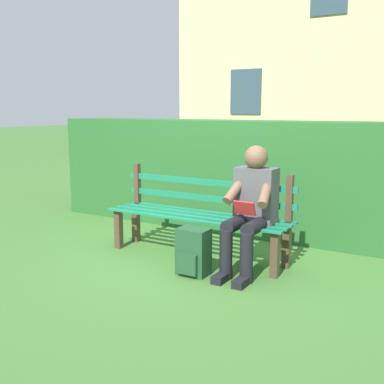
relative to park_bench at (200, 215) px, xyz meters
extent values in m
plane|color=#3D6B2D|center=(0.00, 0.06, -0.44)|extent=(60.00, 60.00, 0.00)
cube|color=#4C3828|center=(-0.90, 0.22, -0.22)|extent=(0.07, 0.07, 0.43)
cube|color=#4C3828|center=(0.90, 0.22, -0.22)|extent=(0.07, 0.07, 0.43)
cube|color=#4C3828|center=(-0.90, -0.10, -0.22)|extent=(0.07, 0.07, 0.43)
cube|color=#4C3828|center=(0.90, -0.10, -0.22)|extent=(0.07, 0.07, 0.43)
cube|color=#197251|center=(0.00, -0.15, 0.00)|extent=(1.96, 0.06, 0.02)
cube|color=#197251|center=(0.00, -0.01, 0.00)|extent=(1.96, 0.06, 0.02)
cube|color=#197251|center=(0.00, 0.13, 0.00)|extent=(1.96, 0.06, 0.02)
cube|color=#197251|center=(0.00, 0.27, 0.00)|extent=(1.96, 0.06, 0.02)
cube|color=#4C3828|center=(-0.90, -0.14, 0.24)|extent=(0.06, 0.06, 0.45)
cube|color=#4C3828|center=(0.90, -0.14, 0.24)|extent=(0.06, 0.06, 0.45)
cube|color=#197251|center=(0.00, -0.14, 0.15)|extent=(1.96, 0.02, 0.06)
cube|color=#197251|center=(0.00, -0.14, 0.32)|extent=(1.96, 0.02, 0.06)
cube|color=#4C4C51|center=(-0.63, 0.04, 0.27)|extent=(0.38, 0.22, 0.52)
sphere|color=brown|center=(-0.63, 0.06, 0.63)|extent=(0.22, 0.22, 0.22)
cylinder|color=black|center=(-0.73, 0.25, 0.03)|extent=(0.13, 0.42, 0.13)
cylinder|color=black|center=(-0.53, 0.25, 0.03)|extent=(0.13, 0.42, 0.13)
cylinder|color=black|center=(-0.73, 0.46, -0.21)|extent=(0.12, 0.12, 0.45)
cylinder|color=black|center=(-0.53, 0.46, -0.21)|extent=(0.12, 0.12, 0.45)
cube|color=black|center=(-0.73, 0.54, -0.40)|extent=(0.10, 0.24, 0.07)
cube|color=black|center=(-0.53, 0.54, -0.40)|extent=(0.10, 0.24, 0.07)
cylinder|color=brown|center=(-0.78, 0.18, 0.33)|extent=(0.14, 0.32, 0.26)
cylinder|color=brown|center=(-0.48, 0.18, 0.33)|extent=(0.14, 0.32, 0.26)
cube|color=#B22626|center=(-0.63, 0.30, 0.19)|extent=(0.20, 0.07, 0.13)
cube|color=#265B28|center=(-0.18, -1.21, 0.25)|extent=(5.74, 0.69, 1.37)
sphere|color=#265B28|center=(1.25, -1.28, 0.66)|extent=(0.56, 0.56, 0.56)
cube|color=beige|center=(0.90, -9.39, 3.06)|extent=(8.55, 3.07, 7.00)
cube|color=#334756|center=(3.04, -7.83, 1.52)|extent=(0.90, 0.04, 1.20)
cube|color=#1E4728|center=(-0.23, 0.52, -0.22)|extent=(0.29, 0.19, 0.44)
cube|color=#1E4728|center=(-0.23, 0.63, -0.31)|extent=(0.20, 0.04, 0.19)
cylinder|color=#1E4728|center=(-0.31, 0.40, -0.20)|extent=(0.04, 0.04, 0.26)
cylinder|color=#1E4728|center=(-0.14, 0.40, -0.20)|extent=(0.04, 0.04, 0.26)
camera|label=1|loc=(-2.33, 4.08, 1.08)|focal=43.85mm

